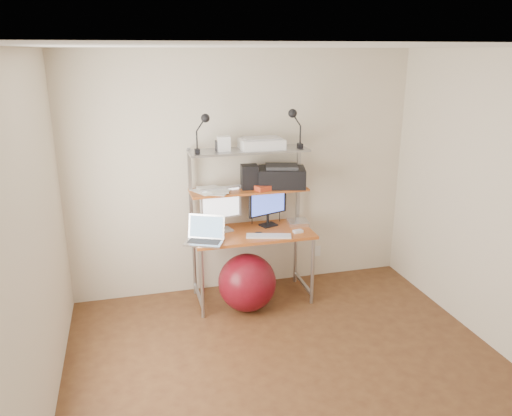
{
  "coord_description": "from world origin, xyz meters",
  "views": [
    {
      "loc": [
        -1.17,
        -3.11,
        2.48
      ],
      "look_at": [
        -0.04,
        1.15,
        1.08
      ],
      "focal_mm": 35.0,
      "sensor_mm": 36.0,
      "label": 1
    }
  ],
  "objects": [
    {
      "name": "room",
      "position": [
        0.0,
        0.0,
        1.25
      ],
      "size": [
        3.6,
        3.6,
        3.6
      ],
      "color": "brown",
      "rests_on": "ground"
    },
    {
      "name": "computer_desk",
      "position": [
        0.0,
        1.5,
        0.96
      ],
      "size": [
        1.2,
        0.6,
        1.57
      ],
      "color": "#C16525",
      "rests_on": "ground"
    },
    {
      "name": "wall_outlet",
      "position": [
        0.85,
        1.79,
        0.3
      ],
      "size": [
        0.08,
        0.01,
        0.12
      ],
      "primitive_type": "cube",
      "color": "white",
      "rests_on": "room"
    },
    {
      "name": "monitor_silver",
      "position": [
        -0.29,
        1.56,
        1.0
      ],
      "size": [
        0.43,
        0.19,
        0.48
      ],
      "rotation": [
        0.0,
        0.0,
        0.23
      ],
      "color": "silver",
      "rests_on": "desktop"
    },
    {
      "name": "monitor_black",
      "position": [
        0.21,
        1.59,
        0.97
      ],
      "size": [
        0.44,
        0.19,
        0.45
      ],
      "rotation": [
        0.0,
        0.0,
        0.34
      ],
      "color": "black",
      "rests_on": "desktop"
    },
    {
      "name": "laptop",
      "position": [
        -0.49,
        1.3,
        0.79
      ],
      "size": [
        0.44,
        0.4,
        0.31
      ],
      "rotation": [
        0.0,
        0.0,
        -0.43
      ],
      "color": "silver",
      "rests_on": "desktop"
    },
    {
      "name": "keyboard",
      "position": [
        0.12,
        1.27,
        0.75
      ],
      "size": [
        0.46,
        0.24,
        0.01
      ],
      "primitive_type": "cube",
      "rotation": [
        0.0,
        0.0,
        -0.28
      ],
      "color": "white",
      "rests_on": "desktop"
    },
    {
      "name": "mouse",
      "position": [
        0.44,
        1.3,
        0.75
      ],
      "size": [
        0.1,
        0.07,
        0.03
      ],
      "primitive_type": "cube",
      "rotation": [
        0.0,
        0.0,
        0.17
      ],
      "color": "white",
      "rests_on": "desktop"
    },
    {
      "name": "mac_mini",
      "position": [
        0.52,
        1.53,
        0.76
      ],
      "size": [
        0.23,
        0.23,
        0.04
      ],
      "primitive_type": "cube",
      "rotation": [
        0.0,
        0.0,
        -0.12
      ],
      "color": "silver",
      "rests_on": "desktop"
    },
    {
      "name": "phone",
      "position": [
        0.04,
        1.34,
        0.74
      ],
      "size": [
        0.08,
        0.13,
        0.01
      ],
      "primitive_type": "cube",
      "rotation": [
        0.0,
        0.0,
        -0.15
      ],
      "color": "black",
      "rests_on": "desktop"
    },
    {
      "name": "printer",
      "position": [
        0.34,
        1.57,
        1.26
      ],
      "size": [
        0.53,
        0.43,
        0.22
      ],
      "rotation": [
        0.0,
        0.0,
        -0.25
      ],
      "color": "black",
      "rests_on": "mid_shelf"
    },
    {
      "name": "nas_cube",
      "position": [
        0.01,
        1.59,
        1.27
      ],
      "size": [
        0.18,
        0.18,
        0.24
      ],
      "primitive_type": "cube",
      "rotation": [
        0.0,
        0.0,
        -0.1
      ],
      "color": "black",
      "rests_on": "mid_shelf"
    },
    {
      "name": "red_box",
      "position": [
        0.14,
        1.49,
        1.18
      ],
      "size": [
        0.21,
        0.17,
        0.05
      ],
      "primitive_type": "cube",
      "rotation": [
        0.0,
        0.0,
        0.35
      ],
      "color": "#BD3B1E",
      "rests_on": "mid_shelf"
    },
    {
      "name": "scanner",
      "position": [
        0.13,
        1.58,
        1.6
      ],
      "size": [
        0.43,
        0.28,
        0.11
      ],
      "rotation": [
        0.0,
        0.0,
        0.01
      ],
      "color": "white",
      "rests_on": "top_shelf"
    },
    {
      "name": "box_white",
      "position": [
        -0.25,
        1.56,
        1.62
      ],
      "size": [
        0.13,
        0.11,
        0.14
      ],
      "primitive_type": "cube",
      "rotation": [
        0.0,
        0.0,
        -0.07
      ],
      "color": "white",
      "rests_on": "top_shelf"
    },
    {
      "name": "box_grey",
      "position": [
        -0.28,
        1.61,
        1.6
      ],
      "size": [
        0.1,
        0.1,
        0.09
      ],
      "primitive_type": "cube",
      "rotation": [
        0.0,
        0.0,
        -0.18
      ],
      "color": "#2E2E30",
      "rests_on": "top_shelf"
    },
    {
      "name": "clip_lamp_left",
      "position": [
        -0.45,
        1.48,
        1.82
      ],
      "size": [
        0.15,
        0.08,
        0.37
      ],
      "color": "black",
      "rests_on": "top_shelf"
    },
    {
      "name": "clip_lamp_right",
      "position": [
        0.44,
        1.49,
        1.84
      ],
      "size": [
        0.16,
        0.09,
        0.39
      ],
      "color": "black",
      "rests_on": "top_shelf"
    },
    {
      "name": "exercise_ball",
      "position": [
        -0.11,
        1.24,
        0.29
      ],
      "size": [
        0.57,
        0.57,
        0.57
      ],
      "primitive_type": "sphere",
      "color": "maroon",
      "rests_on": "floor"
    },
    {
      "name": "paper_stack",
      "position": [
        -0.37,
        1.57,
        1.16
      ],
      "size": [
        0.42,
        0.41,
        0.02
      ],
      "color": "white",
      "rests_on": "mid_shelf"
    }
  ]
}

